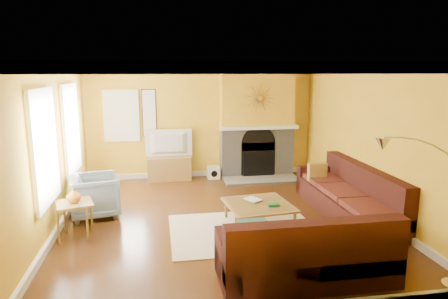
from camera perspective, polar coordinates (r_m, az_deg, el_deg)
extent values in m
cube|color=#5A3012|center=(7.26, -0.50, -9.89)|extent=(5.50, 6.00, 0.02)
cube|color=white|center=(6.77, -0.54, 12.11)|extent=(5.50, 6.00, 0.02)
cube|color=gold|center=(9.83, -3.26, 3.92)|extent=(5.50, 0.02, 2.70)
cube|color=gold|center=(4.03, 6.21, -7.12)|extent=(5.50, 0.02, 2.70)
cube|color=gold|center=(7.01, -23.39, -0.03)|extent=(0.02, 6.00, 2.70)
cube|color=gold|center=(7.80, 19.95, 1.29)|extent=(0.02, 6.00, 2.70)
cube|color=white|center=(8.23, -21.09, 2.77)|extent=(0.06, 1.22, 1.72)
cube|color=white|center=(6.41, -24.40, 0.25)|extent=(0.06, 1.22, 1.72)
cube|color=white|center=(9.74, -14.46, 4.69)|extent=(0.82, 0.06, 1.22)
cube|color=white|center=(9.71, -10.63, 5.13)|extent=(0.34, 0.04, 1.14)
cube|color=white|center=(9.65, 5.05, 3.15)|extent=(1.92, 0.22, 0.08)
cube|color=gray|center=(9.61, 5.39, -4.34)|extent=(1.80, 0.70, 0.06)
cube|color=beige|center=(6.72, 2.81, -11.53)|extent=(2.40, 1.80, 0.02)
cube|color=olive|center=(9.73, -7.81, -2.65)|extent=(1.03, 0.46, 0.57)
imported|color=black|center=(9.60, -7.90, 0.86)|extent=(1.12, 0.18, 0.65)
cube|color=white|center=(9.79, -1.52, -3.28)|extent=(0.29, 0.29, 0.29)
imported|color=gray|center=(7.62, -17.94, -6.29)|extent=(1.00, 0.98, 0.77)
imported|color=orange|center=(6.68, -20.69, -6.14)|extent=(0.26, 0.26, 0.23)
imported|color=white|center=(6.84, 3.47, -7.36)|extent=(0.33, 0.36, 0.03)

